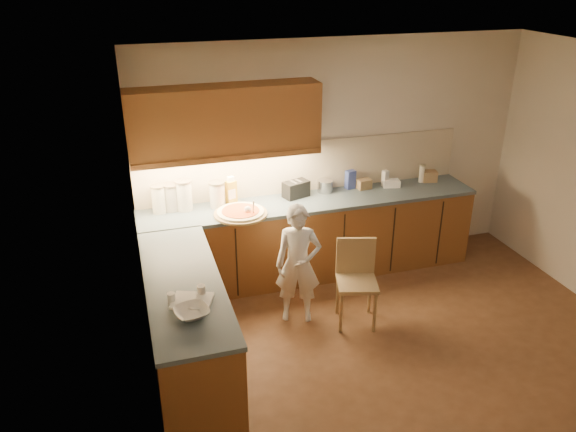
# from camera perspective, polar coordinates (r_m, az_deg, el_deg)

# --- Properties ---
(room) EXTENTS (4.54, 4.50, 2.62)m
(room) POSITION_cam_1_polar(r_m,az_deg,el_deg) (4.61, 14.01, 2.92)
(room) COLOR brown
(room) RESTS_ON ground
(l_counter) EXTENTS (3.77, 2.62, 0.92)m
(l_counter) POSITION_cam_1_polar(r_m,az_deg,el_deg) (5.84, -1.29, -4.78)
(l_counter) COLOR brown
(l_counter) RESTS_ON ground
(backsplash) EXTENTS (3.75, 0.02, 0.58)m
(backsplash) POSITION_cam_1_polar(r_m,az_deg,el_deg) (6.32, 1.61, 5.04)
(backsplash) COLOR beige
(backsplash) RESTS_ON l_counter
(upper_cabinets) EXTENTS (1.95, 0.36, 0.73)m
(upper_cabinets) POSITION_cam_1_polar(r_m,az_deg,el_deg) (5.76, -6.43, 9.61)
(upper_cabinets) COLOR brown
(upper_cabinets) RESTS_ON ground
(pizza_on_board) EXTENTS (0.55, 0.55, 0.22)m
(pizza_on_board) POSITION_cam_1_polar(r_m,az_deg,el_deg) (5.81, -4.82, 0.34)
(pizza_on_board) COLOR tan
(pizza_on_board) RESTS_ON l_counter
(child) EXTENTS (0.52, 0.42, 1.23)m
(child) POSITION_cam_1_polar(r_m,az_deg,el_deg) (5.50, 1.04, -4.93)
(child) COLOR white
(child) RESTS_ON ground
(wooden_chair) EXTENTS (0.48, 0.48, 0.86)m
(wooden_chair) POSITION_cam_1_polar(r_m,az_deg,el_deg) (5.58, 6.95, -6.02)
(wooden_chair) COLOR tan
(wooden_chair) RESTS_ON ground
(mixing_bowl) EXTENTS (0.30, 0.30, 0.06)m
(mixing_bowl) POSITION_cam_1_polar(r_m,az_deg,el_deg) (4.26, -9.75, -9.63)
(mixing_bowl) COLOR white
(mixing_bowl) RESTS_ON l_counter
(canister_a) EXTENTS (0.15, 0.15, 0.30)m
(canister_a) POSITION_cam_1_polar(r_m,az_deg,el_deg) (5.95, -13.02, 1.70)
(canister_a) COLOR white
(canister_a) RESTS_ON l_counter
(canister_b) EXTENTS (0.17, 0.17, 0.29)m
(canister_b) POSITION_cam_1_polar(r_m,az_deg,el_deg) (5.98, -11.78, 1.89)
(canister_b) COLOR beige
(canister_b) RESTS_ON l_counter
(canister_c) EXTENTS (0.18, 0.18, 0.33)m
(canister_c) POSITION_cam_1_polar(r_m,az_deg,el_deg) (5.96, -10.52, 2.10)
(canister_c) COLOR white
(canister_c) RESTS_ON l_counter
(canister_d) EXTENTS (0.17, 0.17, 0.28)m
(canister_d) POSITION_cam_1_polar(r_m,az_deg,el_deg) (5.99, -7.20, 2.22)
(canister_d) COLOR silver
(canister_d) RESTS_ON l_counter
(oil_jug) EXTENTS (0.13, 0.11, 0.32)m
(oil_jug) POSITION_cam_1_polar(r_m,az_deg,el_deg) (6.02, -5.79, 2.44)
(oil_jug) COLOR gold
(oil_jug) RESTS_ON l_counter
(toaster) EXTENTS (0.32, 0.24, 0.18)m
(toaster) POSITION_cam_1_polar(r_m,az_deg,el_deg) (6.21, 0.82, 2.75)
(toaster) COLOR black
(toaster) RESTS_ON l_counter
(steel_pot) EXTENTS (0.18, 0.18, 0.14)m
(steel_pot) POSITION_cam_1_polar(r_m,az_deg,el_deg) (6.37, 3.78, 3.07)
(steel_pot) COLOR #AFAFB4
(steel_pot) RESTS_ON l_counter
(blue_box) EXTENTS (0.12, 0.10, 0.22)m
(blue_box) POSITION_cam_1_polar(r_m,az_deg,el_deg) (6.49, 6.35, 3.71)
(blue_box) COLOR #3649A4
(blue_box) RESTS_ON l_counter
(card_box_a) EXTENTS (0.17, 0.13, 0.11)m
(card_box_a) POSITION_cam_1_polar(r_m,az_deg,el_deg) (6.51, 7.73, 3.24)
(card_box_a) COLOR #957850
(card_box_a) RESTS_ON l_counter
(white_bottle) EXTENTS (0.08, 0.08, 0.19)m
(white_bottle) POSITION_cam_1_polar(r_m,az_deg,el_deg) (6.62, 9.85, 3.80)
(white_bottle) COLOR white
(white_bottle) RESTS_ON l_counter
(flat_pack) EXTENTS (0.22, 0.18, 0.08)m
(flat_pack) POSITION_cam_1_polar(r_m,az_deg,el_deg) (6.64, 10.41, 3.30)
(flat_pack) COLOR white
(flat_pack) RESTS_ON l_counter
(tall_jar) EXTENTS (0.07, 0.07, 0.22)m
(tall_jar) POSITION_cam_1_polar(r_m,az_deg,el_deg) (6.82, 13.44, 4.24)
(tall_jar) COLOR white
(tall_jar) RESTS_ON l_counter
(card_box_b) EXTENTS (0.19, 0.16, 0.13)m
(card_box_b) POSITION_cam_1_polar(r_m,az_deg,el_deg) (6.88, 14.17, 3.96)
(card_box_b) COLOR #A18056
(card_box_b) RESTS_ON l_counter
(dough_cloth) EXTENTS (0.37, 0.33, 0.02)m
(dough_cloth) POSITION_cam_1_polar(r_m,az_deg,el_deg) (4.43, -9.72, -8.48)
(dough_cloth) COLOR silver
(dough_cloth) RESTS_ON l_counter
(spice_jar_a) EXTENTS (0.08, 0.08, 0.08)m
(spice_jar_a) POSITION_cam_1_polar(r_m,az_deg,el_deg) (4.44, -11.78, -8.15)
(spice_jar_a) COLOR white
(spice_jar_a) RESTS_ON l_counter
(spice_jar_b) EXTENTS (0.08, 0.08, 0.09)m
(spice_jar_b) POSITION_cam_1_polar(r_m,az_deg,el_deg) (4.48, -8.80, -7.49)
(spice_jar_b) COLOR silver
(spice_jar_b) RESTS_ON l_counter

